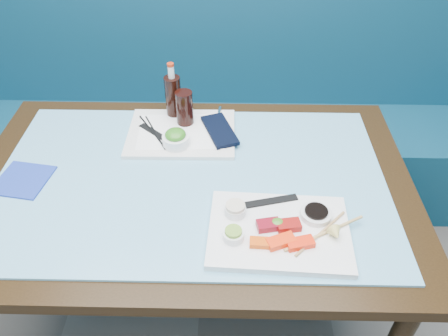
{
  "coord_description": "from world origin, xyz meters",
  "views": [
    {
      "loc": [
        0.13,
        0.44,
        1.68
      ],
      "look_at": [
        0.11,
        1.45,
        0.8
      ],
      "focal_mm": 35.0,
      "sensor_mm": 36.0,
      "label": 1
    }
  ],
  "objects_px": {
    "serving_tray": "(181,133)",
    "cola_glass": "(185,108)",
    "dining_table": "(192,199)",
    "booth_bench": "(207,124)",
    "cola_bottle_body": "(173,98)",
    "blue_napkin": "(23,180)",
    "seaweed_bowl": "(176,140)",
    "sashimi_plate": "(279,231)"
  },
  "relations": [
    {
      "from": "dining_table",
      "to": "cola_glass",
      "type": "height_order",
      "value": "cola_glass"
    },
    {
      "from": "sashimi_plate",
      "to": "blue_napkin",
      "type": "xyz_separation_m",
      "value": [
        -0.78,
        0.2,
        -0.01
      ]
    },
    {
      "from": "booth_bench",
      "to": "cola_glass",
      "type": "height_order",
      "value": "booth_bench"
    },
    {
      "from": "cola_glass",
      "to": "sashimi_plate",
      "type": "bearing_deg",
      "value": -59.27
    },
    {
      "from": "sashimi_plate",
      "to": "serving_tray",
      "type": "height_order",
      "value": "sashimi_plate"
    },
    {
      "from": "blue_napkin",
      "to": "dining_table",
      "type": "bearing_deg",
      "value": 2.24
    },
    {
      "from": "dining_table",
      "to": "blue_napkin",
      "type": "relative_size",
      "value": 9.06
    },
    {
      "from": "booth_bench",
      "to": "blue_napkin",
      "type": "relative_size",
      "value": 19.42
    },
    {
      "from": "dining_table",
      "to": "serving_tray",
      "type": "bearing_deg",
      "value": 102.27
    },
    {
      "from": "dining_table",
      "to": "cola_glass",
      "type": "relative_size",
      "value": 11.16
    },
    {
      "from": "booth_bench",
      "to": "dining_table",
      "type": "relative_size",
      "value": 2.14
    },
    {
      "from": "serving_tray",
      "to": "cola_glass",
      "type": "bearing_deg",
      "value": 79.25
    },
    {
      "from": "booth_bench",
      "to": "blue_napkin",
      "type": "distance_m",
      "value": 1.08
    },
    {
      "from": "dining_table",
      "to": "seaweed_bowl",
      "type": "bearing_deg",
      "value": 111.18
    },
    {
      "from": "serving_tray",
      "to": "sashimi_plate",
      "type": "bearing_deg",
      "value": -55.87
    },
    {
      "from": "booth_bench",
      "to": "serving_tray",
      "type": "xyz_separation_m",
      "value": [
        -0.05,
        -0.61,
        0.39
      ]
    },
    {
      "from": "serving_tray",
      "to": "seaweed_bowl",
      "type": "distance_m",
      "value": 0.08
    },
    {
      "from": "serving_tray",
      "to": "cola_bottle_body",
      "type": "bearing_deg",
      "value": 107.07
    },
    {
      "from": "dining_table",
      "to": "seaweed_bowl",
      "type": "height_order",
      "value": "seaweed_bowl"
    },
    {
      "from": "booth_bench",
      "to": "sashimi_plate",
      "type": "distance_m",
      "value": 1.16
    },
    {
      "from": "sashimi_plate",
      "to": "booth_bench",
      "type": "bearing_deg",
      "value": 106.67
    },
    {
      "from": "serving_tray",
      "to": "cola_glass",
      "type": "relative_size",
      "value": 2.98
    },
    {
      "from": "booth_bench",
      "to": "serving_tray",
      "type": "relative_size",
      "value": 8.02
    },
    {
      "from": "cola_glass",
      "to": "blue_napkin",
      "type": "relative_size",
      "value": 0.81
    },
    {
      "from": "serving_tray",
      "to": "cola_bottle_body",
      "type": "distance_m",
      "value": 0.14
    },
    {
      "from": "dining_table",
      "to": "cola_glass",
      "type": "bearing_deg",
      "value": 97.99
    },
    {
      "from": "serving_tray",
      "to": "cola_bottle_body",
      "type": "xyz_separation_m",
      "value": [
        -0.04,
        0.11,
        0.08
      ]
    },
    {
      "from": "sashimi_plate",
      "to": "serving_tray",
      "type": "relative_size",
      "value": 1.02
    },
    {
      "from": "sashimi_plate",
      "to": "dining_table",
      "type": "bearing_deg",
      "value": 142.59
    },
    {
      "from": "sashimi_plate",
      "to": "blue_napkin",
      "type": "height_order",
      "value": "sashimi_plate"
    },
    {
      "from": "sashimi_plate",
      "to": "cola_bottle_body",
      "type": "height_order",
      "value": "cola_bottle_body"
    },
    {
      "from": "cola_bottle_body",
      "to": "booth_bench",
      "type": "bearing_deg",
      "value": 80.31
    },
    {
      "from": "dining_table",
      "to": "blue_napkin",
      "type": "distance_m",
      "value": 0.53
    },
    {
      "from": "seaweed_bowl",
      "to": "blue_napkin",
      "type": "bearing_deg",
      "value": -159.26
    },
    {
      "from": "booth_bench",
      "to": "blue_napkin",
      "type": "height_order",
      "value": "booth_bench"
    },
    {
      "from": "blue_napkin",
      "to": "cola_bottle_body",
      "type": "bearing_deg",
      "value": 39.56
    },
    {
      "from": "serving_tray",
      "to": "dining_table",
      "type": "bearing_deg",
      "value": -78.18
    },
    {
      "from": "cola_glass",
      "to": "blue_napkin",
      "type": "distance_m",
      "value": 0.58
    },
    {
      "from": "booth_bench",
      "to": "seaweed_bowl",
      "type": "bearing_deg",
      "value": -95.01
    },
    {
      "from": "booth_bench",
      "to": "seaweed_bowl",
      "type": "height_order",
      "value": "booth_bench"
    },
    {
      "from": "booth_bench",
      "to": "dining_table",
      "type": "bearing_deg",
      "value": -90.0
    },
    {
      "from": "sashimi_plate",
      "to": "cola_glass",
      "type": "bearing_deg",
      "value": 123.59
    }
  ]
}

